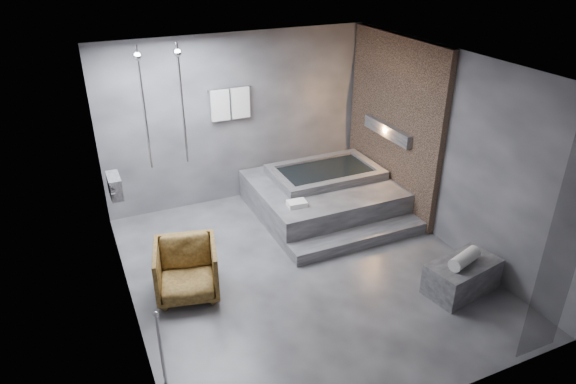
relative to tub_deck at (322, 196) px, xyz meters
name	(u,v)px	position (x,y,z in m)	size (l,w,h in m)	color
room	(324,142)	(-0.65, -1.21, 1.48)	(5.00, 5.04, 2.82)	#323234
tub_deck	(322,196)	(0.00, 0.00, 0.00)	(2.20, 2.00, 0.50)	#37373A
tub_step	(359,238)	(0.00, -1.18, -0.16)	(2.20, 0.36, 0.18)	#37373A
concrete_bench	(462,276)	(0.62, -2.68, -0.04)	(0.95, 0.52, 0.43)	#333336
driftwood_chair	(187,270)	(-2.61, -1.29, 0.11)	(0.76, 0.79, 0.72)	#462F11
rolled_towel	(465,259)	(0.58, -2.70, 0.26)	(0.17, 0.17, 0.48)	silver
deck_towel	(297,204)	(-0.73, -0.56, 0.29)	(0.28, 0.21, 0.07)	white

